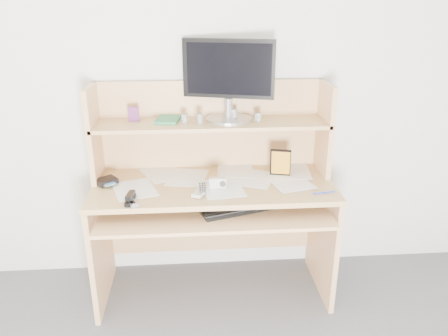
{
  "coord_description": "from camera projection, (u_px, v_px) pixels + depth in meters",
  "views": [
    {
      "loc": [
        -0.11,
        -0.87,
        1.75
      ],
      "look_at": [
        0.06,
        1.43,
        0.86
      ],
      "focal_mm": 35.0,
      "sensor_mm": 36.0,
      "label": 1
    }
  ],
  "objects": [
    {
      "name": "back_wall",
      "position": [
        210.0,
        88.0,
        2.67
      ],
      "size": [
        3.6,
        0.04,
        2.5
      ],
      "primitive_type": "cube",
      "color": "silver",
      "rests_on": "floor"
    },
    {
      "name": "keyboard",
      "position": [
        236.0,
        208.0,
        2.44
      ],
      "size": [
        0.43,
        0.26,
        0.03
      ],
      "rotation": [
        0.0,
        0.0,
        0.31
      ],
      "color": "black",
      "rests_on": "desk"
    },
    {
      "name": "stapler",
      "position": [
        130.0,
        197.0,
        2.31
      ],
      "size": [
        0.05,
        0.14,
        0.04
      ],
      "primitive_type": "cube",
      "rotation": [
        0.0,
        0.0,
        -0.08
      ],
      "color": "black",
      "rests_on": "paper_clutter"
    },
    {
      "name": "chip_stack_a",
      "position": [
        185.0,
        119.0,
        2.53
      ],
      "size": [
        0.05,
        0.05,
        0.05
      ],
      "primitive_type": "cylinder",
      "rotation": [
        0.0,
        0.0,
        0.2
      ],
      "color": "black",
      "rests_on": "desk"
    },
    {
      "name": "monitor",
      "position": [
        229.0,
        78.0,
        2.54
      ],
      "size": [
        0.53,
        0.27,
        0.47
      ],
      "rotation": [
        0.0,
        0.0,
        -0.27
      ],
      "color": "#A4A5A9",
      "rests_on": "desk"
    },
    {
      "name": "shelf_book",
      "position": [
        168.0,
        120.0,
        2.58
      ],
      "size": [
        0.16,
        0.2,
        0.02
      ],
      "primitive_type": "cube",
      "rotation": [
        0.0,
        0.0,
        -0.17
      ],
      "color": "#327E3E",
      "rests_on": "desk"
    },
    {
      "name": "tv_remote",
      "position": [
        203.0,
        190.0,
        2.43
      ],
      "size": [
        0.13,
        0.19,
        0.02
      ],
      "primitive_type": "cube",
      "rotation": [
        0.0,
        0.0,
        -0.42
      ],
      "color": "#A5A6A0",
      "rests_on": "paper_clutter"
    },
    {
      "name": "flip_phone",
      "position": [
        133.0,
        203.0,
        2.27
      ],
      "size": [
        0.07,
        0.09,
        0.02
      ],
      "primitive_type": "cube",
      "rotation": [
        0.0,
        0.0,
        0.47
      ],
      "color": "#A5A5A7",
      "rests_on": "paper_clutter"
    },
    {
      "name": "game_case",
      "position": [
        280.0,
        162.0,
        2.61
      ],
      "size": [
        0.12,
        0.04,
        0.17
      ],
      "primitive_type": "cube",
      "rotation": [
        0.0,
        0.0,
        -0.25
      ],
      "color": "black",
      "rests_on": "paper_clutter"
    },
    {
      "name": "blue_pen",
      "position": [
        324.0,
        193.0,
        2.41
      ],
      "size": [
        0.13,
        0.03,
        0.01
      ],
      "primitive_type": "cylinder",
      "rotation": [
        1.57,
        0.0,
        1.73
      ],
      "color": "#1827B8",
      "rests_on": "paper_clutter"
    },
    {
      "name": "chip_stack_d",
      "position": [
        234.0,
        115.0,
        2.59
      ],
      "size": [
        0.05,
        0.05,
        0.07
      ],
      "primitive_type": "cylinder",
      "rotation": [
        0.0,
        0.0,
        0.34
      ],
      "color": "white",
      "rests_on": "desk"
    },
    {
      "name": "chip_stack_c",
      "position": [
        258.0,
        117.0,
        2.58
      ],
      "size": [
        0.04,
        0.04,
        0.05
      ],
      "primitive_type": "cylinder",
      "rotation": [
        0.0,
        0.0,
        0.07
      ],
      "color": "black",
      "rests_on": "desk"
    },
    {
      "name": "paper_clutter",
      "position": [
        213.0,
        183.0,
        2.55
      ],
      "size": [
        1.32,
        0.54,
        0.01
      ],
      "primitive_type": "cube",
      "color": "white",
      "rests_on": "desk"
    },
    {
      "name": "wallet",
      "position": [
        106.0,
        181.0,
        2.53
      ],
      "size": [
        0.14,
        0.14,
        0.03
      ],
      "primitive_type": "cube",
      "rotation": [
        0.0,
        0.0,
        0.64
      ],
      "color": "black",
      "rests_on": "paper_clutter"
    },
    {
      "name": "desk",
      "position": [
        213.0,
        187.0,
        2.65
      ],
      "size": [
        1.4,
        0.7,
        1.3
      ],
      "color": "tan",
      "rests_on": "floor"
    },
    {
      "name": "digital_camera",
      "position": [
        218.0,
        183.0,
        2.47
      ],
      "size": [
        0.1,
        0.04,
        0.06
      ],
      "primitive_type": "cube",
      "rotation": [
        0.0,
        0.0,
        -0.05
      ],
      "color": "#B9BABC",
      "rests_on": "paper_clutter"
    },
    {
      "name": "sticky_note_pad",
      "position": [
        211.0,
        186.0,
        2.51
      ],
      "size": [
        0.1,
        0.1,
        0.01
      ],
      "primitive_type": "cube",
      "rotation": [
        0.0,
        0.0,
        0.12
      ],
      "color": "gold",
      "rests_on": "desk"
    },
    {
      "name": "card_box",
      "position": [
        134.0,
        114.0,
        2.56
      ],
      "size": [
        0.07,
        0.02,
        0.09
      ],
      "primitive_type": "cube",
      "rotation": [
        0.0,
        0.0,
        0.06
      ],
      "color": "maroon",
      "rests_on": "desk"
    },
    {
      "name": "chip_stack_b",
      "position": [
        200.0,
        119.0,
        2.52
      ],
      "size": [
        0.04,
        0.04,
        0.06
      ],
      "primitive_type": "cylinder",
      "rotation": [
        0.0,
        0.0,
        0.06
      ],
      "color": "white",
      "rests_on": "desk"
    }
  ]
}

